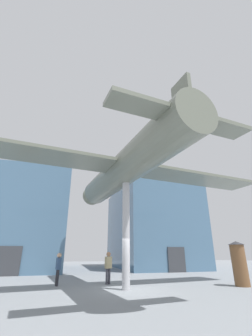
# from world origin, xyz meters

# --- Properties ---
(ground_plane) EXTENTS (80.00, 80.00, 0.00)m
(ground_plane) POSITION_xyz_m (0.00, 0.00, 0.00)
(ground_plane) COLOR gray
(glass_pavilion_left) EXTENTS (8.69, 14.31, 10.55)m
(glass_pavilion_left) POSITION_xyz_m (-7.51, 16.33, 4.99)
(glass_pavilion_left) COLOR slate
(glass_pavilion_left) RESTS_ON ground_plane
(glass_pavilion_right) EXTENTS (8.69, 14.31, 10.55)m
(glass_pavilion_right) POSITION_xyz_m (7.51, 16.33, 4.99)
(glass_pavilion_right) COLOR slate
(glass_pavilion_right) RESTS_ON ground_plane
(support_pylon_central) EXTENTS (0.42, 0.42, 5.67)m
(support_pylon_central) POSITION_xyz_m (0.00, 0.00, 2.83)
(support_pylon_central) COLOR #B7B7BC
(support_pylon_central) RESTS_ON ground_plane
(suspended_airplane) EXTENTS (20.09, 14.87, 2.91)m
(suspended_airplane) POSITION_xyz_m (-0.05, 0.30, 6.65)
(suspended_airplane) COLOR slate
(suspended_airplane) RESTS_ON support_pylon_central
(visitor_person) EXTENTS (0.45, 0.36, 1.83)m
(visitor_person) POSITION_xyz_m (-0.51, 2.38, 1.07)
(visitor_person) COLOR #383842
(visitor_person) RESTS_ON ground_plane
(visitor_second) EXTENTS (0.31, 0.44, 1.76)m
(visitor_second) POSITION_xyz_m (-3.47, 2.45, 1.02)
(visitor_second) COLOR #232328
(visitor_second) RESTS_ON ground_plane
(info_kiosk) EXTENTS (0.93, 0.93, 2.43)m
(info_kiosk) POSITION_xyz_m (6.71, -0.41, 1.24)
(info_kiosk) COLOR brown
(info_kiosk) RESTS_ON ground_plane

